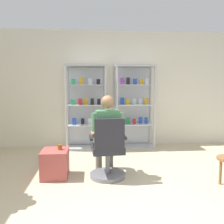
% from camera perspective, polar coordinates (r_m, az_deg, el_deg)
% --- Properties ---
extents(ground_plane, '(7.20, 7.20, 0.00)m').
position_cam_1_polar(ground_plane, '(3.13, 3.98, -21.15)').
color(ground_plane, '#C6B793').
extents(back_wall, '(6.00, 0.10, 2.70)m').
position_cam_1_polar(back_wall, '(5.75, -0.60, 5.45)').
color(back_wall, silver).
rests_on(back_wall, ground).
extents(display_cabinet_left, '(0.90, 0.45, 1.90)m').
position_cam_1_polar(display_cabinet_left, '(5.52, -6.10, 1.36)').
color(display_cabinet_left, '#B7B7BC').
rests_on(display_cabinet_left, ground).
extents(display_cabinet_right, '(0.90, 0.45, 1.90)m').
position_cam_1_polar(display_cabinet_right, '(5.61, 5.19, 1.46)').
color(display_cabinet_right, '#B7B7BC').
rests_on(display_cabinet_right, ground).
extents(office_chair, '(0.58, 0.56, 0.96)m').
position_cam_1_polar(office_chair, '(3.76, -0.95, -9.85)').
color(office_chair, slate).
rests_on(office_chair, ground).
extents(seated_shopkeeper, '(0.51, 0.58, 1.29)m').
position_cam_1_polar(seated_shopkeeper, '(3.84, -1.29, -4.60)').
color(seated_shopkeeper, slate).
rests_on(seated_shopkeeper, ground).
extents(storage_crate, '(0.40, 0.46, 0.43)m').
position_cam_1_polar(storage_crate, '(3.98, -13.36, -11.78)').
color(storage_crate, '#B24C47').
rests_on(storage_crate, ground).
extents(tea_glass, '(0.07, 0.07, 0.08)m').
position_cam_1_polar(tea_glass, '(3.91, -12.27, -8.14)').
color(tea_glass, brown).
rests_on(tea_glass, storage_crate).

